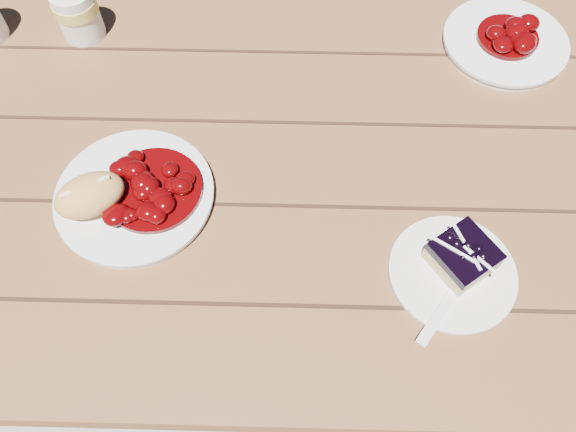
{
  "coord_description": "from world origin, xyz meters",
  "views": [
    {
      "loc": [
        0.29,
        -0.51,
        1.49
      ],
      "look_at": [
        0.28,
        -0.13,
        0.81
      ],
      "focal_mm": 35.0,
      "sensor_mm": 36.0,
      "label": 1
    }
  ],
  "objects_px": {
    "picnic_table": "(138,209)",
    "dessert_plate": "(452,273)",
    "second_cup": "(78,14)",
    "blueberry_cake": "(463,256)",
    "main_plate": "(135,197)",
    "second_plate": "(505,43)",
    "bread_roll": "(90,195)"
  },
  "relations": [
    {
      "from": "picnic_table",
      "to": "dessert_plate",
      "type": "height_order",
      "value": "dessert_plate"
    },
    {
      "from": "picnic_table",
      "to": "blueberry_cake",
      "type": "xyz_separation_m",
      "value": [
        0.53,
        -0.17,
        0.19
      ]
    },
    {
      "from": "picnic_table",
      "to": "second_plate",
      "type": "relative_size",
      "value": 9.23
    },
    {
      "from": "dessert_plate",
      "to": "second_cup",
      "type": "relative_size",
      "value": 1.89
    },
    {
      "from": "main_plate",
      "to": "dessert_plate",
      "type": "height_order",
      "value": "main_plate"
    },
    {
      "from": "picnic_table",
      "to": "bread_roll",
      "type": "relative_size",
      "value": 19.24
    },
    {
      "from": "blueberry_cake",
      "to": "main_plate",
      "type": "bearing_deg",
      "value": 132.58
    },
    {
      "from": "picnic_table",
      "to": "blueberry_cake",
      "type": "distance_m",
      "value": 0.59
    },
    {
      "from": "dessert_plate",
      "to": "main_plate",
      "type": "bearing_deg",
      "value": 166.32
    },
    {
      "from": "main_plate",
      "to": "second_plate",
      "type": "bearing_deg",
      "value": 28.77
    },
    {
      "from": "second_cup",
      "to": "second_plate",
      "type": "bearing_deg",
      "value": -0.95
    },
    {
      "from": "main_plate",
      "to": "blueberry_cake",
      "type": "height_order",
      "value": "blueberry_cake"
    },
    {
      "from": "dessert_plate",
      "to": "blueberry_cake",
      "type": "xyz_separation_m",
      "value": [
        0.01,
        0.01,
        0.03
      ]
    },
    {
      "from": "bread_roll",
      "to": "dessert_plate",
      "type": "relative_size",
      "value": 0.59
    },
    {
      "from": "bread_roll",
      "to": "second_cup",
      "type": "height_order",
      "value": "second_cup"
    },
    {
      "from": "picnic_table",
      "to": "bread_roll",
      "type": "distance_m",
      "value": 0.22
    },
    {
      "from": "bread_roll",
      "to": "blueberry_cake",
      "type": "bearing_deg",
      "value": -8.43
    },
    {
      "from": "picnic_table",
      "to": "dessert_plate",
      "type": "distance_m",
      "value": 0.57
    },
    {
      "from": "blueberry_cake",
      "to": "second_cup",
      "type": "distance_m",
      "value": 0.77
    },
    {
      "from": "main_plate",
      "to": "bread_roll",
      "type": "distance_m",
      "value": 0.07
    },
    {
      "from": "dessert_plate",
      "to": "blueberry_cake",
      "type": "height_order",
      "value": "blueberry_cake"
    },
    {
      "from": "picnic_table",
      "to": "second_plate",
      "type": "height_order",
      "value": "second_plate"
    },
    {
      "from": "dessert_plate",
      "to": "second_cup",
      "type": "bearing_deg",
      "value": 142.98
    },
    {
      "from": "picnic_table",
      "to": "dessert_plate",
      "type": "relative_size",
      "value": 11.44
    },
    {
      "from": "main_plate",
      "to": "bread_roll",
      "type": "bearing_deg",
      "value": -160.02
    },
    {
      "from": "picnic_table",
      "to": "main_plate",
      "type": "xyz_separation_m",
      "value": [
        0.05,
        -0.07,
        0.17
      ]
    },
    {
      "from": "second_plate",
      "to": "second_cup",
      "type": "relative_size",
      "value": 2.34
    },
    {
      "from": "second_plate",
      "to": "picnic_table",
      "type": "bearing_deg",
      "value": -158.22
    },
    {
      "from": "main_plate",
      "to": "bread_roll",
      "type": "xyz_separation_m",
      "value": [
        -0.06,
        -0.02,
        0.03
      ]
    },
    {
      "from": "blueberry_cake",
      "to": "second_plate",
      "type": "height_order",
      "value": "blueberry_cake"
    },
    {
      "from": "dessert_plate",
      "to": "second_plate",
      "type": "xyz_separation_m",
      "value": [
        0.15,
        0.45,
        0.0
      ]
    },
    {
      "from": "second_plate",
      "to": "second_cup",
      "type": "height_order",
      "value": "second_cup"
    }
  ]
}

